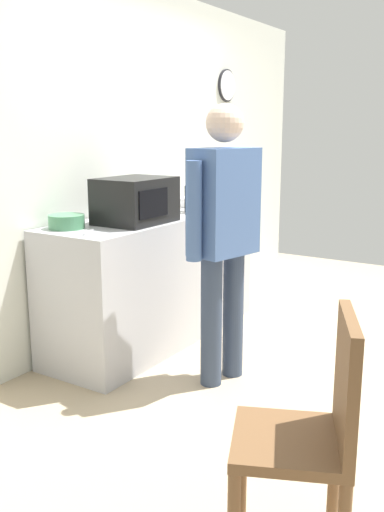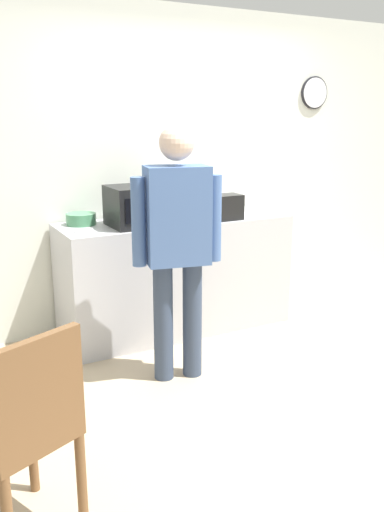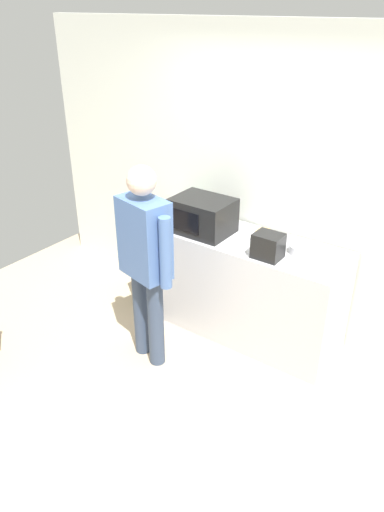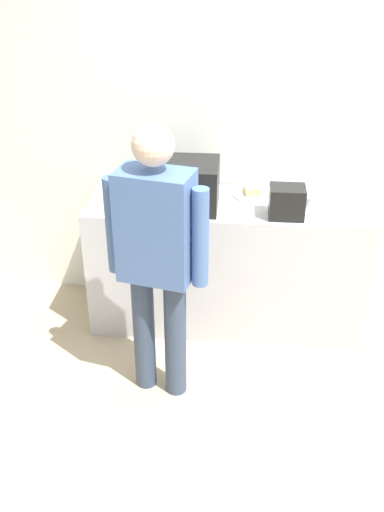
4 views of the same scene
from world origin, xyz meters
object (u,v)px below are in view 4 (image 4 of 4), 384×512
(fork_utensil, at_px, (111,202))
(sandwich_plate, at_px, (252,193))
(salad_bowl, at_px, (313,198))
(person_standing, at_px, (157,249))
(microwave, at_px, (179,185))
(toaster, at_px, (287,202))
(cereal_bowl, at_px, (125,184))
(spoon_utensil, at_px, (206,185))

(fork_utensil, bearing_deg, sandwich_plate, 12.18)
(salad_bowl, height_order, person_standing, person_standing)
(microwave, xyz_separation_m, toaster, (0.68, -0.10, -0.05))
(cereal_bowl, height_order, spoon_utensil, cereal_bowl)
(salad_bowl, distance_m, fork_utensil, 1.34)
(fork_utensil, xyz_separation_m, spoon_utensil, (0.61, 0.35, 0.00))
(toaster, distance_m, fork_utensil, 1.15)
(cereal_bowl, relative_size, toaster, 1.03)
(sandwich_plate, xyz_separation_m, salad_bowl, (0.40, -0.09, 0.02))
(toaster, relative_size, person_standing, 0.13)
(microwave, relative_size, spoon_utensil, 2.94)
(sandwich_plate, height_order, person_standing, person_standing)
(sandwich_plate, bearing_deg, person_standing, -120.09)
(sandwich_plate, bearing_deg, spoon_utensil, 155.06)
(cereal_bowl, relative_size, fork_utensil, 1.33)
(salad_bowl, height_order, cereal_bowl, cereal_bowl)
(sandwich_plate, height_order, fork_utensil, sandwich_plate)
(salad_bowl, height_order, toaster, toaster)
(toaster, xyz_separation_m, fork_utensil, (-1.15, 0.11, -0.10))
(salad_bowl, distance_m, toaster, 0.30)
(spoon_utensil, xyz_separation_m, person_standing, (-0.20, -1.06, 0.05))
(microwave, bearing_deg, person_standing, -94.24)
(fork_utensil, bearing_deg, toaster, -5.40)
(sandwich_plate, bearing_deg, fork_utensil, -167.82)
(person_standing, bearing_deg, toaster, 39.03)
(sandwich_plate, relative_size, fork_utensil, 1.55)
(cereal_bowl, bearing_deg, toaster, -16.95)
(salad_bowl, height_order, fork_utensil, salad_bowl)
(cereal_bowl, bearing_deg, sandwich_plate, -1.53)
(salad_bowl, xyz_separation_m, fork_utensil, (-1.33, -0.12, -0.03))
(fork_utensil, height_order, spoon_utensil, same)
(sandwich_plate, distance_m, spoon_utensil, 0.36)
(salad_bowl, bearing_deg, cereal_bowl, 175.13)
(sandwich_plate, distance_m, cereal_bowl, 0.88)
(microwave, bearing_deg, spoon_utensil, 67.73)
(microwave, distance_m, spoon_utensil, 0.42)
(microwave, bearing_deg, salad_bowl, 7.98)
(microwave, bearing_deg, toaster, -8.42)
(microwave, distance_m, cereal_bowl, 0.48)
(spoon_utensil, bearing_deg, sandwich_plate, -24.94)
(microwave, xyz_separation_m, sandwich_plate, (0.47, 0.21, -0.13))
(toaster, relative_size, fork_utensil, 1.29)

